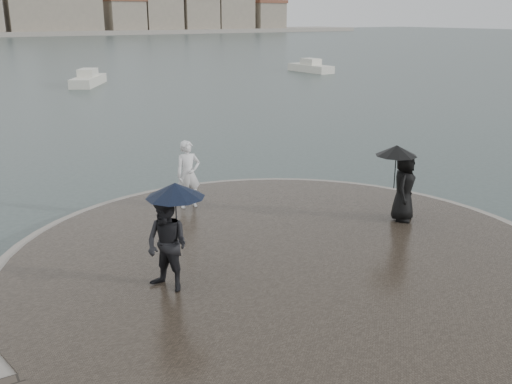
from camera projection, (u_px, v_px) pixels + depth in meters
ground at (404, 346)px, 9.61m from camera, size 400.00×400.00×0.00m
kerb_ring at (287, 264)px, 12.42m from camera, size 12.50×12.50×0.32m
quay_tip at (287, 263)px, 12.41m from camera, size 11.90×11.90×0.36m
statue at (188, 174)px, 15.22m from camera, size 0.70×0.49×1.82m
visitor_left at (169, 232)px, 10.55m from camera, size 1.31×1.20×2.04m
visitor_right at (402, 178)px, 14.15m from camera, size 1.27×1.09×1.95m
boats at (126, 79)px, 46.21m from camera, size 38.18×5.67×1.50m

